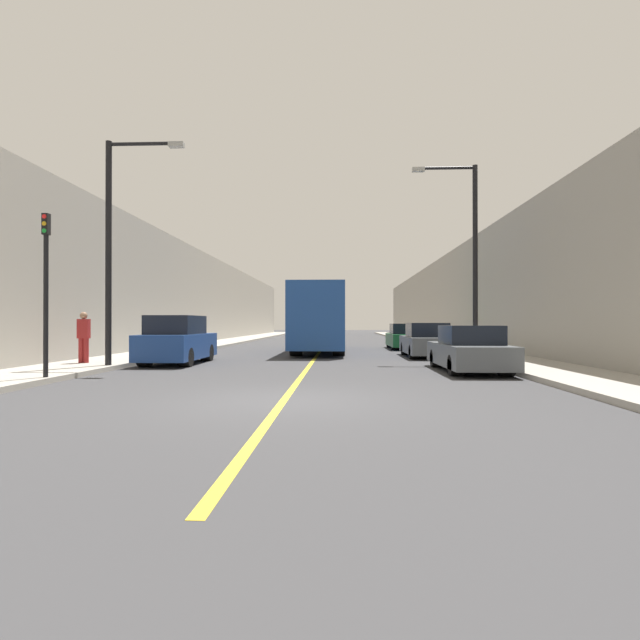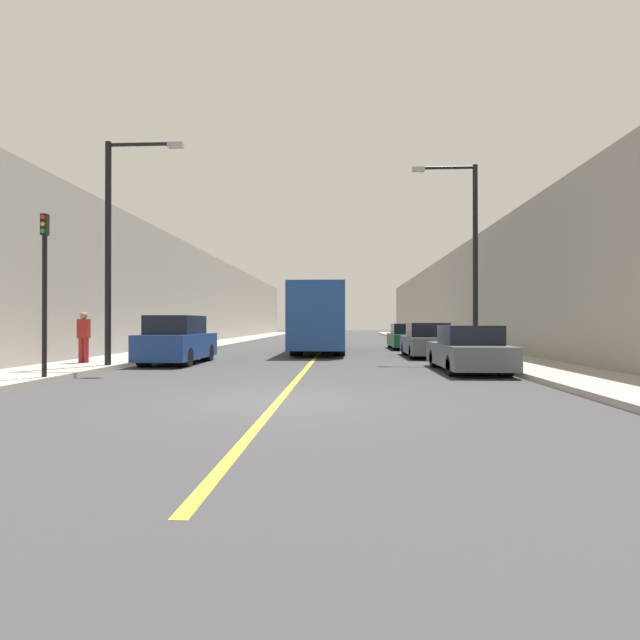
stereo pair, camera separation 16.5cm
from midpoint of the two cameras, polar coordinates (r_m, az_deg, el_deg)
ground_plane at (r=10.04m, az=-4.67°, el=-9.19°), size 200.00×200.00×0.00m
sidewalk_left at (r=40.85m, az=-10.16°, el=-2.40°), size 2.83×72.00×0.15m
sidewalk_right at (r=40.39m, az=11.60°, el=-2.42°), size 2.83×72.00×0.15m
building_row_left at (r=41.74m, az=-14.74°, el=2.25°), size 4.00×72.00×6.85m
building_row_right at (r=41.09m, az=16.30°, el=2.23°), size 4.00×72.00×6.76m
road_center_line at (r=39.90m, az=0.66°, el=-2.56°), size 0.16×72.00×0.01m
bus at (r=26.84m, az=-0.13°, el=0.26°), size 2.57×11.02×3.40m
parked_suv_left at (r=19.64m, az=-16.20°, el=-2.37°), size 1.86×4.47×1.82m
car_right_near at (r=16.57m, az=16.39°, el=-3.38°), size 1.84×4.66×1.46m
car_right_mid at (r=23.04m, az=11.85°, el=-2.45°), size 1.88×4.52×1.55m
car_right_far at (r=29.98m, az=9.51°, el=-1.99°), size 1.86×4.65×1.51m
street_lamp_left at (r=18.05m, az=-22.58°, el=8.76°), size 2.62×0.24×7.42m
street_lamp_right at (r=21.15m, az=16.51°, el=7.90°), size 2.62×0.24×7.76m
traffic_light at (r=14.69m, az=-29.12°, el=3.21°), size 0.16×0.18×4.21m
pedestrian at (r=19.32m, az=-25.62°, el=-1.71°), size 0.39×0.25×1.78m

